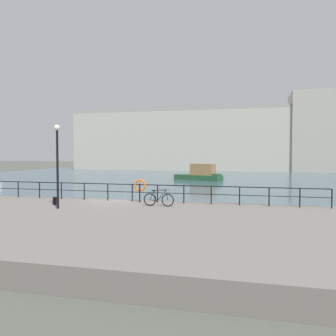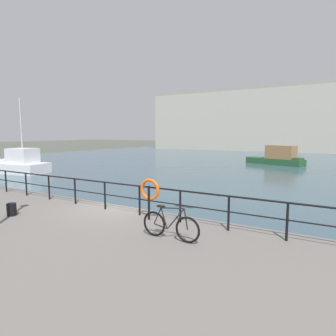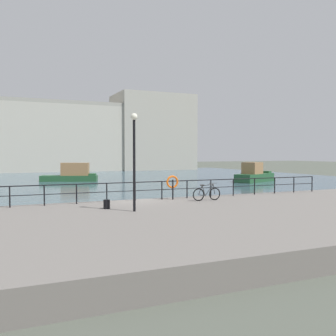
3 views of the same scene
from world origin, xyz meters
name	(u,v)px [view 2 (image 2 of 3)]	position (x,y,z in m)	size (l,w,h in m)	color
ground_plane	(121,226)	(0.00, 0.00, 0.00)	(240.00, 240.00, 0.00)	#4C5147
water_basin	(270,162)	(0.00, 30.20, 0.01)	(80.00, 60.00, 0.01)	#385160
harbor_building	(332,118)	(6.17, 56.82, 6.81)	(63.47, 11.23, 16.06)	#B2AD9E
moored_harbor_tender	(19,164)	(-18.56, 7.49, 0.86)	(6.03, 3.64, 7.02)	white
moored_green_narrowboat	(278,157)	(1.27, 27.70, 0.90)	(7.15, 4.07, 2.33)	#23512D
quay_railing	(121,192)	(0.67, -0.75, 1.59)	(24.53, 0.07, 1.08)	black
parked_bicycle	(170,226)	(3.60, -2.25, 1.24)	(1.77, 0.09, 0.98)	black
mooring_bollard	(12,209)	(-2.40, -3.09, 1.07)	(0.32, 0.32, 0.44)	black
life_ring_stand	(150,191)	(2.06, -0.96, 1.83)	(0.75, 0.16, 1.40)	black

